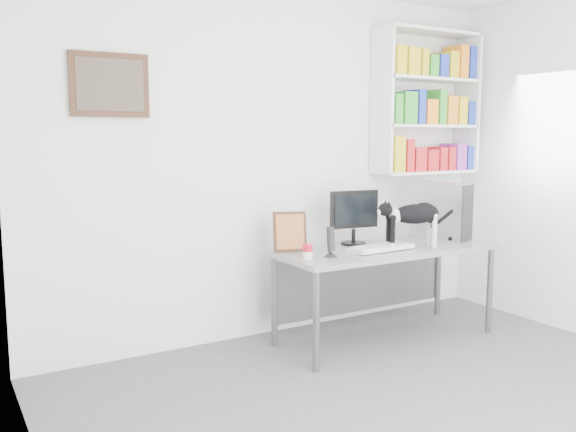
{
  "coord_description": "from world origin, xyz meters",
  "views": [
    {
      "loc": [
        -2.37,
        -2.15,
        1.57
      ],
      "look_at": [
        -0.19,
        1.53,
        1.0
      ],
      "focal_mm": 38.0,
      "sensor_mm": 36.0,
      "label": 1
    }
  ],
  "objects": [
    {
      "name": "wall_art",
      "position": [
        -1.3,
        1.97,
        1.9
      ],
      "size": [
        0.52,
        0.04,
        0.42
      ],
      "primitive_type": "cube",
      "color": "#492617",
      "rests_on": "room"
    },
    {
      "name": "bookshelf",
      "position": [
        1.4,
        1.85,
        1.85
      ],
      "size": [
        1.03,
        0.28,
        1.24
      ],
      "primitive_type": "cube",
      "color": "white",
      "rests_on": "room"
    },
    {
      "name": "keyboard",
      "position": [
        0.48,
        1.32,
        0.74
      ],
      "size": [
        0.52,
        0.23,
        0.04
      ],
      "primitive_type": "cube",
      "rotation": [
        0.0,
        0.0,
        0.06
      ],
      "color": "silver",
      "rests_on": "desk"
    },
    {
      "name": "pc_tower",
      "position": [
        1.23,
        1.48,
        0.95
      ],
      "size": [
        0.34,
        0.5,
        0.46
      ],
      "primitive_type": "cube",
      "rotation": [
        0.0,
        0.0,
        0.32
      ],
      "color": "#ACADB1",
      "rests_on": "desk"
    },
    {
      "name": "desk",
      "position": [
        0.61,
        1.4,
        0.36
      ],
      "size": [
        1.74,
        0.7,
        0.72
      ],
      "primitive_type": "cube",
      "rotation": [
        0.0,
        0.0,
        -0.01
      ],
      "color": "gray",
      "rests_on": "room"
    },
    {
      "name": "soup_can",
      "position": [
        -0.15,
        1.33,
        0.77
      ],
      "size": [
        0.08,
        0.08,
        0.1
      ],
      "primitive_type": "cylinder",
      "rotation": [
        0.0,
        0.0,
        0.25
      ],
      "color": "red",
      "rests_on": "desk"
    },
    {
      "name": "cat",
      "position": [
        0.74,
        1.26,
        0.9
      ],
      "size": [
        0.59,
        0.28,
        0.35
      ],
      "primitive_type": null,
      "rotation": [
        0.0,
        0.0,
        -0.23
      ],
      "color": "black",
      "rests_on": "desk"
    },
    {
      "name": "room",
      "position": [
        0.0,
        0.0,
        1.35
      ],
      "size": [
        4.01,
        4.01,
        2.7
      ],
      "color": "#5C5C62",
      "rests_on": "ground"
    },
    {
      "name": "leaning_print",
      "position": [
        -0.12,
        1.63,
        0.88
      ],
      "size": [
        0.26,
        0.18,
        0.3
      ],
      "primitive_type": "cube",
      "rotation": [
        0.0,
        0.0,
        -0.35
      ],
      "color": "#492617",
      "rests_on": "desk"
    },
    {
      "name": "speaker",
      "position": [
        0.02,
        1.31,
        0.83
      ],
      "size": [
        0.11,
        0.11,
        0.22
      ],
      "primitive_type": "cylinder",
      "rotation": [
        0.0,
        0.0,
        -0.19
      ],
      "color": "black",
      "rests_on": "desk"
    },
    {
      "name": "monitor",
      "position": [
        0.45,
        1.62,
        0.94
      ],
      "size": [
        0.43,
        0.25,
        0.43
      ],
      "primitive_type": "cube",
      "rotation": [
        0.0,
        0.0,
        -0.14
      ],
      "color": "black",
      "rests_on": "desk"
    }
  ]
}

